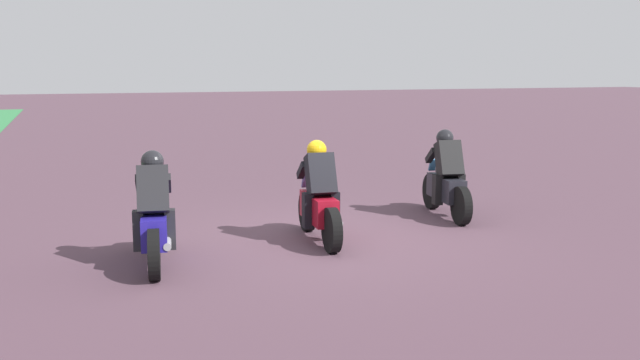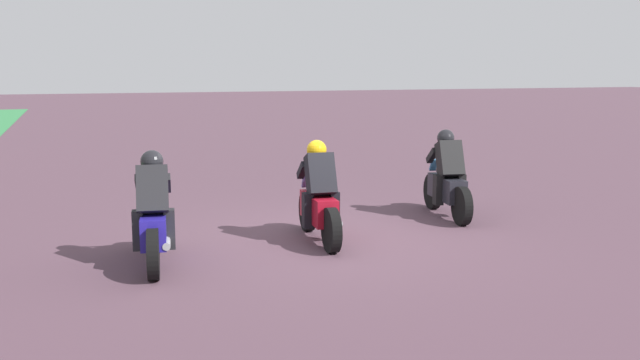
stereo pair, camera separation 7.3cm
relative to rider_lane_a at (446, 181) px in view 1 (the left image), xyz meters
name	(u,v)px [view 1 (the left image)]	position (x,y,z in m)	size (l,w,h in m)	color
ground_plane	(323,239)	(-0.85, 2.57, -0.62)	(120.00, 120.00, 0.00)	#533946
rider_lane_a	(446,181)	(0.00, 0.00, 0.00)	(2.04, 0.59, 1.51)	black
rider_lane_b	(319,200)	(-0.95, 2.67, 0.00)	(2.04, 0.55, 1.51)	black
rider_lane_c	(154,219)	(-1.47, 5.13, 0.00)	(2.04, 0.58, 1.51)	black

